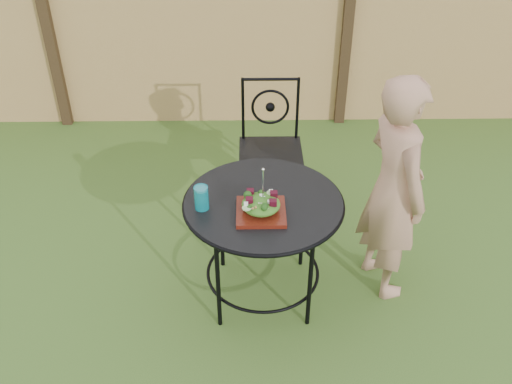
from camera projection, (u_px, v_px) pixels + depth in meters
ground at (184, 279)px, 3.73m from camera, size 60.00×60.00×0.00m
fence at (198, 23)px, 4.97m from camera, size 8.00×0.12×1.90m
patio_table at (263, 220)px, 3.30m from camera, size 0.92×0.92×0.72m
patio_chair at (271, 143)px, 4.17m from camera, size 0.46×0.46×0.95m
diner at (394, 190)px, 3.32m from camera, size 0.49×0.61×1.44m
salad_plate at (261, 212)px, 3.12m from camera, size 0.27×0.27×0.02m
salad at (261, 204)px, 3.09m from camera, size 0.21×0.21×0.08m
fork at (263, 185)px, 3.01m from camera, size 0.01×0.01×0.18m
drinking_glass at (201, 198)px, 3.13m from camera, size 0.08×0.08×0.14m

